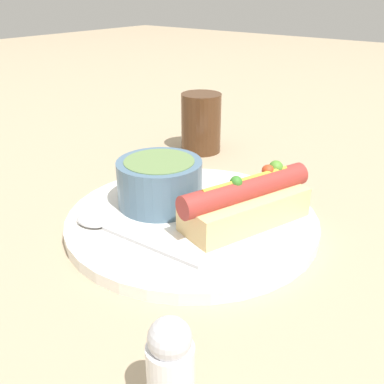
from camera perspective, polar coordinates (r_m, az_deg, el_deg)
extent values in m
plane|color=tan|center=(0.54, 0.00, -4.27)|extent=(4.00, 4.00, 0.00)
cylinder|color=white|center=(0.54, 0.00, -3.63)|extent=(0.30, 0.30, 0.01)
cube|color=#E5C17F|center=(0.52, 6.74, -2.16)|extent=(0.16, 0.10, 0.03)
cylinder|color=#9E332D|center=(0.51, 6.88, 0.32)|extent=(0.17, 0.08, 0.03)
sphere|color=#387A28|center=(0.49, 5.63, 1.26)|extent=(0.01, 0.01, 0.01)
sphere|color=#C63F1E|center=(0.53, 9.61, 2.69)|extent=(0.01, 0.01, 0.01)
sphere|color=#518C2D|center=(0.54, 10.61, 3.07)|extent=(0.02, 0.02, 0.02)
cylinder|color=gold|center=(0.50, 6.96, 1.65)|extent=(0.12, 0.04, 0.01)
cylinder|color=slate|center=(0.56, -3.96, 1.23)|extent=(0.10, 0.10, 0.06)
cylinder|color=#66844C|center=(0.55, -4.03, 3.32)|extent=(0.09, 0.09, 0.02)
cube|color=#B7B7BC|center=(0.48, -5.53, -6.82)|extent=(0.01, 0.13, 0.00)
ellipsoid|color=#B7B7BC|center=(0.53, -12.61, -3.57)|extent=(0.03, 0.04, 0.01)
cylinder|color=#4C2D19|center=(0.77, 1.16, 8.75)|extent=(0.07, 0.07, 0.10)
cylinder|color=silver|center=(0.32, -2.71, -22.82)|extent=(0.03, 0.03, 0.06)
sphere|color=silver|center=(0.30, -2.86, -18.11)|extent=(0.03, 0.03, 0.03)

